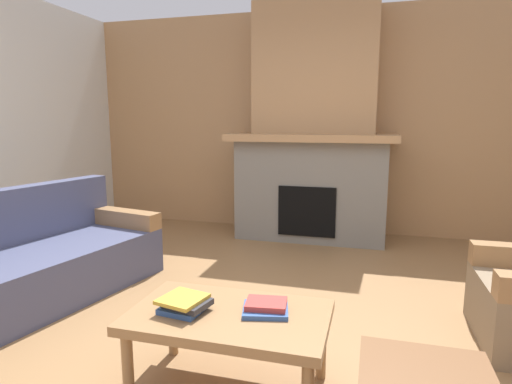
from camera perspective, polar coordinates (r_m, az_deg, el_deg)
name	(u,v)px	position (r m, az deg, el deg)	size (l,w,h in m)	color
ground	(250,344)	(2.83, -0.77, -19.65)	(9.00, 9.00, 0.00)	olive
wall_back_wood_panel	(318,123)	(5.42, 8.28, 9.15)	(6.00, 0.12, 2.70)	tan
fireplace	(313,139)	(5.05, 7.67, 7.02)	(1.90, 0.82, 2.70)	gray
couch	(41,261)	(3.80, -26.90, -8.26)	(1.19, 1.93, 0.85)	#474C6B
coffee_table	(229,322)	(2.25, -3.63, -17.03)	(1.00, 0.60, 0.43)	#997047
book_stack_near_edge	(185,304)	(2.25, -9.53, -14.57)	(0.26, 0.25, 0.08)	#335699
book_stack_center	(266,307)	(2.22, 1.33, -15.18)	(0.26, 0.24, 0.05)	#335699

